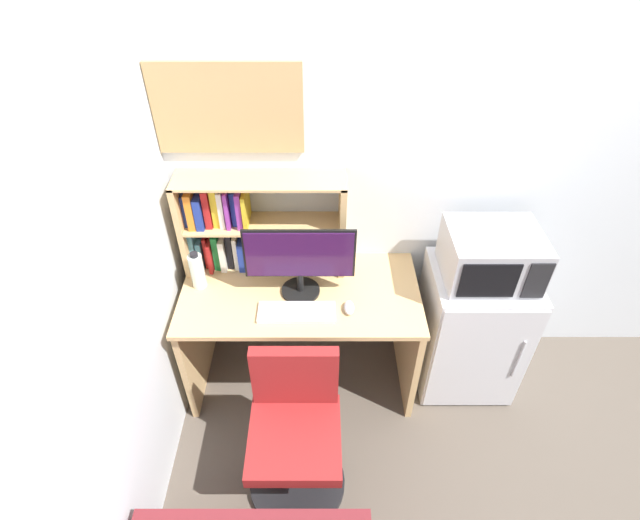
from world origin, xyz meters
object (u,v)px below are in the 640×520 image
object	(u,v)px
computer_mouse	(351,308)
microwave	(493,256)
hutch_bookshelf	(239,223)
water_bottle	(199,270)
mini_fridge	(471,329)
desk_chair	(297,437)
wall_corkboard	(230,109)
monitor	(301,258)
keyboard	(298,312)

from	to	relation	value
computer_mouse	microwave	xyz separation A→B (m)	(0.74, 0.18, 0.21)
hutch_bookshelf	microwave	xyz separation A→B (m)	(1.35, -0.20, -0.07)
water_bottle	mini_fridge	size ratio (longest dim) A/B	0.27
hutch_bookshelf	desk_chair	distance (m)	1.15
hutch_bookshelf	wall_corkboard	world-z (taller)	wall_corkboard
monitor	computer_mouse	bearing A→B (deg)	-29.07
hutch_bookshelf	monitor	bearing A→B (deg)	-33.82
monitor	mini_fridge	size ratio (longest dim) A/B	0.68
mini_fridge	desk_chair	distance (m)	1.22
hutch_bookshelf	microwave	bearing A→B (deg)	-8.44
computer_mouse	microwave	bearing A→B (deg)	13.29
desk_chair	wall_corkboard	world-z (taller)	wall_corkboard
monitor	microwave	size ratio (longest dim) A/B	1.21
hutch_bookshelf	water_bottle	xyz separation A→B (m)	(-0.21, -0.18, -0.19)
hutch_bookshelf	computer_mouse	size ratio (longest dim) A/B	9.01
keyboard	mini_fridge	bearing A→B (deg)	10.97
hutch_bookshelf	mini_fridge	world-z (taller)	hutch_bookshelf
water_bottle	wall_corkboard	distance (m)	0.86
desk_chair	hutch_bookshelf	bearing A→B (deg)	110.74
monitor	wall_corkboard	xyz separation A→B (m)	(-0.34, 0.32, 0.66)
water_bottle	wall_corkboard	size ratio (longest dim) A/B	0.32
keyboard	wall_corkboard	bearing A→B (deg)	123.39
mini_fridge	wall_corkboard	distance (m)	1.84
water_bottle	microwave	distance (m)	1.56
desk_chair	computer_mouse	bearing A→B (deg)	61.47
monitor	microwave	bearing A→B (deg)	1.84
hutch_bookshelf	computer_mouse	world-z (taller)	hutch_bookshelf
hutch_bookshelf	monitor	distance (m)	0.42
computer_mouse	mini_fridge	size ratio (longest dim) A/B	0.12
computer_mouse	water_bottle	world-z (taller)	water_bottle
monitor	desk_chair	size ratio (longest dim) A/B	0.67
monitor	mini_fridge	bearing A→B (deg)	1.67
hutch_bookshelf	microwave	size ratio (longest dim) A/B	1.87
computer_mouse	water_bottle	bearing A→B (deg)	166.77
keyboard	microwave	xyz separation A→B (m)	(1.02, 0.20, 0.22)
mini_fridge	wall_corkboard	size ratio (longest dim) A/B	1.16
microwave	desk_chair	distance (m)	1.36
computer_mouse	desk_chair	bearing A→B (deg)	-118.53
hutch_bookshelf	computer_mouse	xyz separation A→B (m)	(0.60, -0.38, -0.27)
hutch_bookshelf	computer_mouse	distance (m)	0.76
water_bottle	microwave	size ratio (longest dim) A/B	0.48
keyboard	microwave	world-z (taller)	microwave
keyboard	wall_corkboard	xyz separation A→B (m)	(-0.32, 0.49, 0.89)
wall_corkboard	monitor	bearing A→B (deg)	-43.56
keyboard	mini_fridge	xyz separation A→B (m)	(1.02, 0.20, -0.34)
monitor	microwave	distance (m)	1.00
mini_fridge	water_bottle	bearing A→B (deg)	179.29
mini_fridge	microwave	size ratio (longest dim) A/B	1.77
hutch_bookshelf	keyboard	size ratio (longest dim) A/B	2.22
microwave	monitor	bearing A→B (deg)	-178.16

